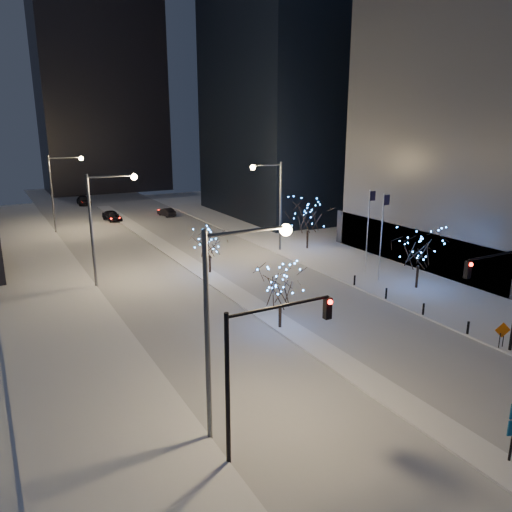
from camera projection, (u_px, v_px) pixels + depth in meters
ground at (400, 403)px, 26.25m from camera, size 160.00×160.00×0.00m
road at (173, 253)px, 55.81m from camera, size 20.00×130.00×0.02m
median at (189, 263)px, 51.57m from camera, size 2.00×80.00×0.15m
east_sidewalk at (366, 267)px, 50.11m from camera, size 10.00×90.00×0.15m
west_sidewalk at (61, 322)px, 36.60m from camera, size 8.00×90.00×0.15m
plinth at (507, 233)px, 56.77m from camera, size 30.00×24.00×4.00m
horizon_block at (101, 86)px, 101.23m from camera, size 24.00×14.00×42.00m
street_lamp_w_near at (229, 304)px, 22.06m from camera, size 4.40×0.56×10.00m
street_lamp_w_mid at (103, 214)px, 43.18m from camera, size 4.40×0.56×10.00m
street_lamp_w_far at (60, 183)px, 64.30m from camera, size 4.40×0.56×10.00m
street_lamp_east at (273, 195)px, 54.59m from camera, size 3.90×0.56×10.00m
traffic_signal_west at (260, 356)px, 21.06m from camera, size 5.26×0.43×7.00m
traffic_signal_east at (504, 285)px, 30.00m from camera, size 5.26×0.43×7.00m
flagpoles at (375, 228)px, 45.78m from camera, size 1.35×2.60×8.00m
bollards at (404, 301)px, 39.29m from camera, size 0.16×12.16×0.90m
car_near at (112, 216)px, 73.48m from camera, size 2.35×4.63×1.51m
car_mid at (167, 212)px, 77.06m from camera, size 1.92×3.99×1.26m
car_far at (84, 201)px, 87.42m from camera, size 2.31×5.13×1.46m
holiday_tree_median_near at (280, 287)px, 34.69m from camera, size 4.59×4.59×4.64m
holiday_tree_median_far at (209, 242)px, 47.45m from camera, size 4.41×4.41×4.68m
holiday_tree_plaza_near at (420, 249)px, 42.93m from camera, size 4.81×4.81×5.34m
holiday_tree_plaza_far at (308, 216)px, 56.30m from camera, size 5.15×5.15×5.78m
construction_sign at (502, 332)px, 32.03m from camera, size 0.97×0.47×1.73m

